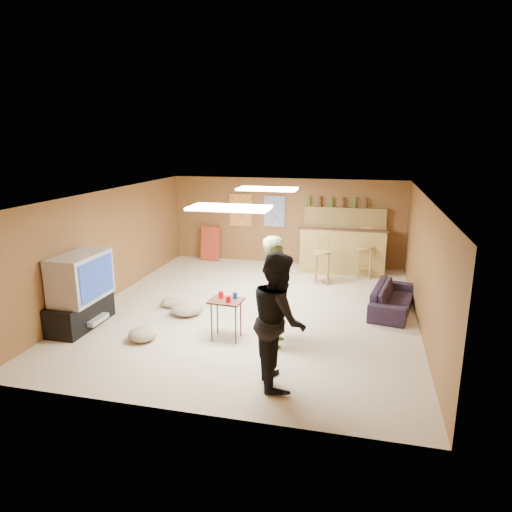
% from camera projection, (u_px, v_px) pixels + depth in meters
% --- Properties ---
extents(ground, '(7.00, 7.00, 0.00)m').
position_uv_depth(ground, '(254.00, 309.00, 8.75)').
color(ground, beige).
rests_on(ground, ground).
extents(ceiling, '(6.00, 7.00, 0.02)m').
position_uv_depth(ceiling, '(253.00, 194.00, 8.20)').
color(ceiling, silver).
rests_on(ceiling, ground).
extents(wall_back, '(6.00, 0.02, 2.20)m').
position_uv_depth(wall_back, '(286.00, 221.00, 11.77)').
color(wall_back, brown).
rests_on(wall_back, ground).
extents(wall_front, '(6.00, 0.02, 2.20)m').
position_uv_depth(wall_front, '(180.00, 327.00, 5.18)').
color(wall_front, brown).
rests_on(wall_front, ground).
extents(wall_left, '(0.02, 7.00, 2.20)m').
position_uv_depth(wall_left, '(109.00, 245.00, 9.16)').
color(wall_left, brown).
rests_on(wall_left, ground).
extents(wall_right, '(0.02, 7.00, 2.20)m').
position_uv_depth(wall_right, '(424.00, 263.00, 7.80)').
color(wall_right, brown).
rests_on(wall_right, ground).
extents(tv_stand, '(0.55, 1.30, 0.50)m').
position_uv_depth(tv_stand, '(81.00, 313.00, 7.89)').
color(tv_stand, black).
rests_on(tv_stand, ground).
extents(dvd_box, '(0.35, 0.50, 0.08)m').
position_uv_depth(dvd_box, '(92.00, 319.00, 7.87)').
color(dvd_box, '#B2B2B7').
rests_on(dvd_box, tv_stand).
extents(tv_body, '(0.60, 1.10, 0.80)m').
position_uv_depth(tv_body, '(81.00, 277.00, 7.71)').
color(tv_body, '#B2B2B7').
rests_on(tv_body, tv_stand).
extents(tv_screen, '(0.02, 0.95, 0.65)m').
position_uv_depth(tv_screen, '(97.00, 278.00, 7.64)').
color(tv_screen, navy).
rests_on(tv_screen, tv_body).
extents(bar_counter, '(2.00, 0.60, 1.10)m').
position_uv_depth(bar_counter, '(343.00, 250.00, 11.05)').
color(bar_counter, olive).
rests_on(bar_counter, ground).
extents(bar_lip, '(2.10, 0.12, 0.05)m').
position_uv_depth(bar_lip, '(343.00, 230.00, 10.68)').
color(bar_lip, '#412014').
rests_on(bar_lip, bar_counter).
extents(bar_shelf, '(2.00, 0.18, 0.05)m').
position_uv_depth(bar_shelf, '(345.00, 208.00, 11.24)').
color(bar_shelf, olive).
rests_on(bar_shelf, bar_backing).
extents(bar_backing, '(2.00, 0.14, 0.60)m').
position_uv_depth(bar_backing, '(345.00, 220.00, 11.33)').
color(bar_backing, olive).
rests_on(bar_backing, bar_counter).
extents(poster_left, '(0.60, 0.03, 0.85)m').
position_uv_depth(poster_left, '(241.00, 210.00, 11.94)').
color(poster_left, '#BF3F26').
rests_on(poster_left, wall_back).
extents(poster_right, '(0.55, 0.03, 0.80)m').
position_uv_depth(poster_right, '(274.00, 211.00, 11.74)').
color(poster_right, '#334C99').
rests_on(poster_right, wall_back).
extents(folding_chair_stack, '(0.50, 0.26, 0.91)m').
position_uv_depth(folding_chair_stack, '(210.00, 243.00, 12.20)').
color(folding_chair_stack, '#B13820').
rests_on(folding_chair_stack, ground).
extents(ceiling_panel_front, '(1.20, 0.60, 0.04)m').
position_uv_depth(ceiling_panel_front, '(229.00, 208.00, 6.80)').
color(ceiling_panel_front, white).
rests_on(ceiling_panel_front, ceiling).
extents(ceiling_panel_back, '(1.20, 0.60, 0.04)m').
position_uv_depth(ceiling_panel_back, '(267.00, 189.00, 9.34)').
color(ceiling_panel_back, white).
rests_on(ceiling_panel_back, ceiling).
extents(person_olive, '(0.49, 0.68, 1.75)m').
position_uv_depth(person_olive, '(276.00, 291.00, 7.07)').
color(person_olive, '#5C683C').
rests_on(person_olive, ground).
extents(person_black, '(0.94, 1.05, 1.79)m').
position_uv_depth(person_black, '(278.00, 319.00, 5.92)').
color(person_black, black).
rests_on(person_black, ground).
extents(sofa, '(0.95, 1.77, 0.49)m').
position_uv_depth(sofa, '(393.00, 298.00, 8.61)').
color(sofa, black).
rests_on(sofa, ground).
extents(tray_table, '(0.54, 0.45, 0.67)m').
position_uv_depth(tray_table, '(226.00, 319.00, 7.37)').
color(tray_table, '#412014').
rests_on(tray_table, ground).
extents(cup_red_near, '(0.09, 0.09, 0.12)m').
position_uv_depth(cup_red_near, '(221.00, 295.00, 7.35)').
color(cup_red_near, red).
rests_on(cup_red_near, tray_table).
extents(cup_red_far, '(0.09, 0.09, 0.11)m').
position_uv_depth(cup_red_far, '(228.00, 299.00, 7.16)').
color(cup_red_far, red).
rests_on(cup_red_far, tray_table).
extents(cup_blue, '(0.09, 0.09, 0.11)m').
position_uv_depth(cup_blue, '(235.00, 295.00, 7.34)').
color(cup_blue, '#17329E').
rests_on(cup_blue, tray_table).
extents(bar_stool_left, '(0.53, 0.53, 1.30)m').
position_uv_depth(bar_stool_left, '(323.00, 255.00, 10.16)').
color(bar_stool_left, olive).
rests_on(bar_stool_left, ground).
extents(bar_stool_right, '(0.40, 0.40, 1.16)m').
position_uv_depth(bar_stool_right, '(365.00, 254.00, 10.58)').
color(bar_stool_right, olive).
rests_on(bar_stool_right, ground).
extents(cushion_near_tv, '(0.70, 0.70, 0.27)m').
position_uv_depth(cushion_near_tv, '(187.00, 308.00, 8.44)').
color(cushion_near_tv, gray).
rests_on(cushion_near_tv, ground).
extents(cushion_mid, '(0.42, 0.42, 0.17)m').
position_uv_depth(cushion_mid, '(171.00, 302.00, 8.86)').
color(cushion_mid, gray).
rests_on(cushion_mid, ground).
extents(cushion_far, '(0.51, 0.51, 0.21)m').
position_uv_depth(cushion_far, '(143.00, 334.00, 7.38)').
color(cushion_far, gray).
rests_on(cushion_far, ground).
extents(bottle_row, '(1.48, 0.08, 0.26)m').
position_uv_depth(bottle_row, '(337.00, 202.00, 11.23)').
color(bottle_row, '#3F7233').
rests_on(bottle_row, bar_shelf).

